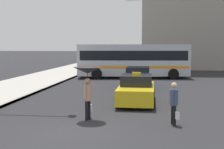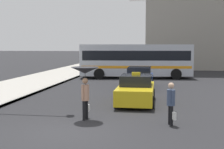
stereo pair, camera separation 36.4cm
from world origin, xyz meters
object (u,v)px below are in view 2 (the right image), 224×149
at_px(pedestrian_man, 171,101).
at_px(taxi, 136,90).
at_px(pedestrian_with_umbrella, 85,76).
at_px(monument_cross, 150,11).
at_px(traffic_light, 17,17).
at_px(sedan_red, 139,79).
at_px(city_bus, 136,59).

bearing_deg(pedestrian_man, taxi, -175.07).
bearing_deg(pedestrian_with_umbrella, pedestrian_man, -78.93).
bearing_deg(monument_cross, pedestrian_man, -87.03).
bearing_deg(traffic_light, sedan_red, 55.09).
bearing_deg(pedestrian_man, city_bus, 173.04).
relative_size(taxi, monument_cross, 0.30).
bearing_deg(taxi, city_bus, -85.68).
height_order(sedan_red, traffic_light, traffic_light).
bearing_deg(city_bus, sedan_red, 0.41).
relative_size(sedan_red, monument_cross, 0.32).
distance_m(taxi, pedestrian_with_umbrella, 4.52).
bearing_deg(monument_cross, pedestrian_with_umbrella, -92.41).
xyz_separation_m(pedestrian_with_umbrella, monument_cross, (1.52, 36.02, 6.36)).
relative_size(city_bus, monument_cross, 0.72).
relative_size(sedan_red, traffic_light, 0.73).
height_order(sedan_red, pedestrian_man, pedestrian_man).
relative_size(pedestrian_with_umbrella, pedestrian_man, 1.32).
distance_m(taxi, traffic_light, 6.96).
bearing_deg(monument_cross, traffic_light, -98.85).
height_order(city_bus, monument_cross, monument_cross).
xyz_separation_m(taxi, traffic_light, (-5.55, -2.02, 3.69)).
height_order(taxi, traffic_light, traffic_light).
xyz_separation_m(pedestrian_man, monument_cross, (-1.89, 36.38, 7.21)).
bearing_deg(traffic_light, city_bus, 72.69).
relative_size(pedestrian_man, traffic_light, 0.26).
distance_m(pedestrian_with_umbrella, pedestrian_man, 3.53).
distance_m(sedan_red, pedestrian_man, 10.20).
bearing_deg(sedan_red, traffic_light, 55.09).
bearing_deg(taxi, sedan_red, -88.14).
bearing_deg(pedestrian_with_umbrella, taxi, -6.66).
height_order(taxi, monument_cross, monument_cross).
relative_size(sedan_red, pedestrian_man, 2.81).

